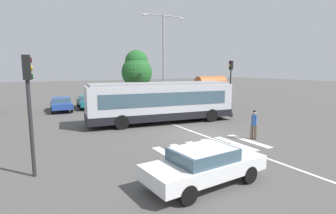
{
  "coord_description": "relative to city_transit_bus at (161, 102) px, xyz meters",
  "views": [
    {
      "loc": [
        -9.51,
        -12.89,
        4.11
      ],
      "look_at": [
        -0.09,
        3.77,
        1.3
      ],
      "focal_mm": 28.1,
      "sensor_mm": 36.0,
      "label": 1
    }
  ],
  "objects": [
    {
      "name": "ground_plane",
      "position": [
        0.2,
        -4.61,
        -1.59
      ],
      "size": [
        160.0,
        160.0,
        0.0
      ],
      "primitive_type": "plane",
      "color": "#514F4C"
    },
    {
      "name": "city_transit_bus",
      "position": [
        0.0,
        0.0,
        0.0
      ],
      "size": [
        11.46,
        4.03,
        3.06
      ],
      "color": "black",
      "rests_on": "ground_plane"
    },
    {
      "name": "pedestrian_crossing_street",
      "position": [
        2.43,
        -6.93,
        -0.62
      ],
      "size": [
        0.49,
        0.44,
        1.72
      ],
      "color": "brown",
      "rests_on": "ground_plane"
    },
    {
      "name": "foreground_sedan",
      "position": [
        -3.79,
        -10.36,
        -0.82
      ],
      "size": [
        4.61,
        2.12,
        1.35
      ],
      "color": "black",
      "rests_on": "ground_plane"
    },
    {
      "name": "parked_car_blue",
      "position": [
        -5.9,
        9.7,
        -0.82
      ],
      "size": [
        2.16,
        4.63,
        1.35
      ],
      "color": "black",
      "rests_on": "ground_plane"
    },
    {
      "name": "parked_car_teal",
      "position": [
        -3.22,
        10.39,
        -0.82
      ],
      "size": [
        2.25,
        4.66,
        1.35
      ],
      "color": "black",
      "rests_on": "ground_plane"
    },
    {
      "name": "parked_car_white",
      "position": [
        -0.65,
        10.35,
        -0.82
      ],
      "size": [
        2.15,
        4.62,
        1.35
      ],
      "color": "black",
      "rests_on": "ground_plane"
    },
    {
      "name": "parked_car_red",
      "position": [
        2.24,
        9.96,
        -0.82
      ],
      "size": [
        2.18,
        4.63,
        1.35
      ],
      "color": "black",
      "rests_on": "ground_plane"
    },
    {
      "name": "parked_car_silver",
      "position": [
        4.98,
        10.37,
        -0.82
      ],
      "size": [
        1.98,
        4.56,
        1.35
      ],
      "color": "black",
      "rests_on": "ground_plane"
    },
    {
      "name": "traffic_light_near_corner",
      "position": [
        -9.04,
        -6.59,
        1.5
      ],
      "size": [
        0.33,
        0.32,
        4.6
      ],
      "color": "#28282B",
      "rests_on": "ground_plane"
    },
    {
      "name": "traffic_light_far_corner",
      "position": [
        9.55,
        2.84,
        1.68
      ],
      "size": [
        0.33,
        0.32,
        4.89
      ],
      "color": "#28282B",
      "rests_on": "ground_plane"
    },
    {
      "name": "bus_stop_shelter",
      "position": [
        9.78,
        6.34,
        0.83
      ],
      "size": [
        3.68,
        1.54,
        3.25
      ],
      "color": "#28282B",
      "rests_on": "ground_plane"
    },
    {
      "name": "twin_arm_street_lamp",
      "position": [
        4.1,
        7.18,
        4.33
      ],
      "size": [
        4.92,
        0.32,
        9.66
      ],
      "color": "#939399",
      "rests_on": "ground_plane"
    },
    {
      "name": "background_tree_right",
      "position": [
        3.61,
        13.28,
        2.43
      ],
      "size": [
        3.82,
        3.82,
        6.4
      ],
      "color": "brown",
      "rests_on": "ground_plane"
    },
    {
      "name": "crosswalk_painted_stripes",
      "position": [
        -0.7,
        -7.07,
        -1.58
      ],
      "size": [
        5.64,
        3.1,
        0.01
      ],
      "color": "silver",
      "rests_on": "ground_plane"
    },
    {
      "name": "lane_center_line",
      "position": [
        0.41,
        -2.61,
        -1.58
      ],
      "size": [
        0.16,
        24.0,
        0.01
      ],
      "primitive_type": "cube",
      "color": "silver",
      "rests_on": "ground_plane"
    }
  ]
}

